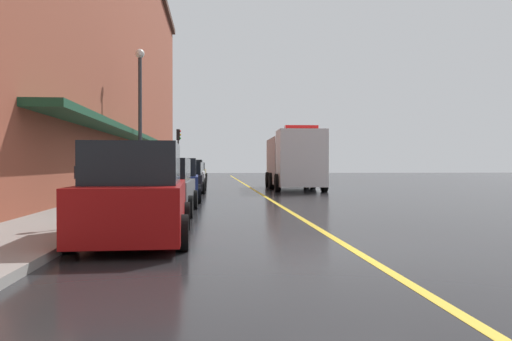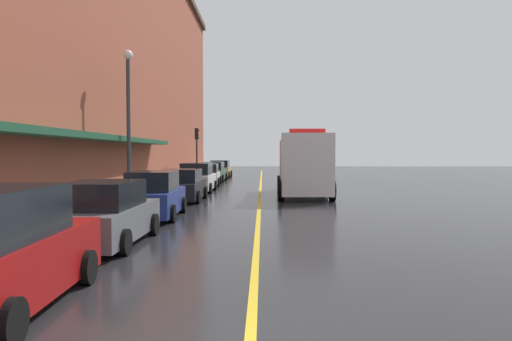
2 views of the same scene
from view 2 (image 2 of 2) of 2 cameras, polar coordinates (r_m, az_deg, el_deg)
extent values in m
plane|color=#232326|center=(30.66, 0.50, -2.46)|extent=(112.00, 112.00, 0.00)
cube|color=gray|center=(31.31, -10.93, -2.26)|extent=(2.40, 70.00, 0.15)
cube|color=gold|center=(30.66, 0.50, -2.45)|extent=(0.16, 70.00, 0.01)
cube|color=brown|center=(32.90, -22.74, 13.80)|extent=(10.41, 64.00, 18.40)
cube|color=#19472D|center=(22.68, -17.24, 3.68)|extent=(1.20, 22.40, 0.24)
cylinder|color=black|center=(9.69, -19.25, -10.68)|extent=(0.24, 0.65, 0.64)
cylinder|color=black|center=(7.06, -26.94, -15.64)|extent=(0.24, 0.65, 0.64)
cube|color=#595B60|center=(13.62, -17.14, -5.79)|extent=(1.88, 4.63, 0.84)
cube|color=black|center=(13.33, -17.50, -2.69)|extent=(1.66, 2.56, 0.68)
cylinder|color=black|center=(15.30, -18.63, -5.98)|extent=(0.23, 0.64, 0.64)
cylinder|color=black|center=(14.76, -11.96, -6.21)|extent=(0.23, 0.64, 0.64)
cylinder|color=black|center=(12.69, -23.16, -7.70)|extent=(0.23, 0.64, 0.64)
cylinder|color=black|center=(12.05, -15.21, -8.12)|extent=(0.23, 0.64, 0.64)
cube|color=navy|center=(18.73, -11.83, -3.55)|extent=(1.86, 4.56, 0.87)
cube|color=black|center=(18.45, -11.99, -1.19)|extent=(1.63, 2.52, 0.71)
cylinder|color=black|center=(20.30, -13.51, -3.95)|extent=(0.24, 0.65, 0.64)
cylinder|color=black|center=(19.99, -8.57, -4.01)|extent=(0.24, 0.65, 0.64)
cylinder|color=black|center=(17.60, -15.53, -4.90)|extent=(0.24, 0.65, 0.64)
cylinder|color=black|center=(17.24, -9.85, -5.00)|extent=(0.24, 0.65, 0.64)
cube|color=black|center=(24.82, -8.53, -2.23)|extent=(1.87, 4.43, 0.80)
cube|color=black|center=(24.56, -8.63, -0.59)|extent=(1.66, 2.44, 0.65)
cylinder|color=black|center=(26.35, -9.99, -2.54)|extent=(0.23, 0.64, 0.64)
cylinder|color=black|center=(26.05, -6.01, -2.57)|extent=(0.23, 0.64, 0.64)
cylinder|color=black|center=(23.68, -11.30, -3.07)|extent=(0.23, 0.64, 0.64)
cylinder|color=black|center=(23.35, -6.88, -3.12)|extent=(0.23, 0.64, 0.64)
cube|color=silver|center=(30.51, -6.91, -1.32)|extent=(1.94, 4.36, 0.90)
cube|color=black|center=(30.25, -6.98, 0.19)|extent=(1.73, 2.41, 0.73)
cylinder|color=black|center=(32.00, -8.23, -1.71)|extent=(0.23, 0.64, 0.64)
cylinder|color=black|center=(31.73, -4.85, -1.73)|extent=(0.23, 0.64, 0.64)
cylinder|color=black|center=(29.37, -9.13, -2.06)|extent=(0.23, 0.64, 0.64)
cylinder|color=black|center=(29.07, -5.44, -2.08)|extent=(0.23, 0.64, 0.64)
cube|color=silver|center=(36.41, -5.81, -0.84)|extent=(1.94, 4.25, 0.79)
cube|color=black|center=(36.17, -5.84, 0.27)|extent=(1.70, 2.36, 0.65)
cylinder|color=black|center=(37.80, -7.03, -1.12)|extent=(0.24, 0.65, 0.64)
cylinder|color=black|center=(37.65, -4.25, -1.12)|extent=(0.24, 0.65, 0.64)
cylinder|color=black|center=(35.22, -7.48, -1.36)|extent=(0.24, 0.65, 0.64)
cylinder|color=black|center=(35.06, -4.50, -1.36)|extent=(0.24, 0.65, 0.64)
cube|color=#2D5133|center=(41.55, -4.98, -0.46)|extent=(1.88, 4.74, 0.81)
cube|color=black|center=(41.29, -5.03, 0.55)|extent=(1.65, 2.62, 0.66)
cylinder|color=black|center=(43.12, -5.93, -0.72)|extent=(0.23, 0.64, 0.64)
cylinder|color=black|center=(42.91, -3.56, -0.72)|extent=(0.23, 0.64, 0.64)
cylinder|color=black|center=(40.24, -6.51, -0.92)|extent=(0.23, 0.64, 0.64)
cylinder|color=black|center=(40.02, -3.97, -0.93)|extent=(0.23, 0.64, 0.64)
cube|color=#A5844C|center=(47.91, -4.20, -0.10)|extent=(1.88, 4.74, 0.83)
cube|color=black|center=(47.65, -4.23, 0.79)|extent=(1.67, 2.61, 0.68)
cylinder|color=black|center=(49.47, -5.10, -0.35)|extent=(0.23, 0.64, 0.64)
cylinder|color=black|center=(49.30, -2.96, -0.35)|extent=(0.23, 0.64, 0.64)
cylinder|color=black|center=(46.57, -5.50, -0.51)|extent=(0.23, 0.64, 0.64)
cylinder|color=black|center=(46.38, -3.23, -0.51)|extent=(0.23, 0.64, 0.64)
cube|color=silver|center=(24.63, 6.00, 0.72)|extent=(2.61, 2.42, 3.10)
cube|color=silver|center=(29.02, 5.40, 0.69)|extent=(2.68, 5.81, 2.85)
cube|color=red|center=(24.64, 6.01, 4.61)|extent=(1.80, 0.64, 0.24)
cylinder|color=black|center=(24.90, 8.95, -2.39)|extent=(0.32, 1.01, 1.00)
cylinder|color=black|center=(24.73, 2.98, -2.40)|extent=(0.32, 1.01, 1.00)
cylinder|color=black|center=(28.47, 8.07, -1.82)|extent=(0.32, 1.01, 1.00)
cylinder|color=black|center=(28.31, 2.86, -1.83)|extent=(0.32, 1.01, 1.00)
cylinder|color=black|center=(30.78, 7.62, -1.52)|extent=(0.32, 1.01, 1.00)
cylinder|color=black|center=(30.63, 2.80, -1.53)|extent=(0.32, 1.01, 1.00)
cylinder|color=#4C4C51|center=(20.64, -14.71, -2.88)|extent=(0.07, 0.07, 1.05)
cube|color=black|center=(20.59, -14.73, -1.03)|extent=(0.14, 0.18, 0.28)
cylinder|color=#4C4C51|center=(36.83, -7.80, -0.66)|extent=(0.07, 0.07, 1.05)
cube|color=black|center=(36.80, -7.81, 0.38)|extent=(0.14, 0.18, 0.28)
cylinder|color=#4C4C51|center=(14.04, -22.42, -5.29)|extent=(0.07, 0.07, 1.05)
cube|color=black|center=(13.97, -22.46, -2.59)|extent=(0.14, 0.18, 0.28)
cylinder|color=#33383D|center=(22.88, -14.74, 4.44)|extent=(0.18, 0.18, 6.50)
sphere|color=white|center=(23.28, -14.82, 13.00)|extent=(0.44, 0.44, 0.44)
cylinder|color=#232326|center=(40.39, -6.97, 1.26)|extent=(0.14, 0.14, 3.40)
cube|color=black|center=(40.41, -6.98, 4.31)|extent=(0.28, 0.36, 0.90)
sphere|color=red|center=(40.40, -6.76, 4.74)|extent=(0.16, 0.16, 0.16)
sphere|color=gold|center=(40.39, -6.76, 4.31)|extent=(0.16, 0.16, 0.16)
sphere|color=green|center=(40.38, -6.76, 3.88)|extent=(0.16, 0.16, 0.16)
camera|label=1|loc=(4.09, -137.21, -14.82)|focal=35.69mm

